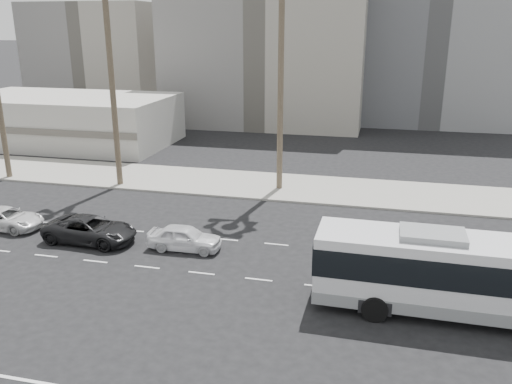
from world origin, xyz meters
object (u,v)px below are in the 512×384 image
(city_bus, at_px, (470,274))
(car_a, at_px, (185,238))
(car_b, at_px, (90,229))
(car_c, at_px, (6,218))

(city_bus, relative_size, car_a, 3.16)
(car_b, bearing_deg, city_bus, -97.99)
(city_bus, bearing_deg, car_c, 171.63)
(car_a, xyz_separation_m, car_b, (-5.74, -0.23, 0.04))
(car_b, bearing_deg, car_c, 85.74)
(city_bus, relative_size, car_b, 2.43)
(car_a, relative_size, car_b, 0.77)
(city_bus, xyz_separation_m, car_a, (-14.44, 3.80, -1.28))
(car_b, bearing_deg, car_a, -85.63)
(car_b, height_order, car_c, car_b)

